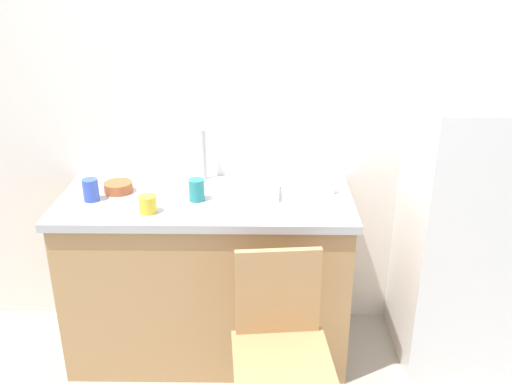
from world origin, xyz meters
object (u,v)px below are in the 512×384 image
at_px(dish_tray, 250,190).
at_px(cup_blue, 91,190).
at_px(chair, 281,347).
at_px(cup_teal, 197,190).
at_px(cup_white, 329,187).
at_px(cup_yellow, 148,204).
at_px(refrigerator, 465,235).
at_px(terracotta_bowl, 118,187).

height_order(dish_tray, cup_blue, cup_blue).
xyz_separation_m(chair, cup_blue, (-0.91, 0.60, 0.45)).
height_order(cup_teal, cup_blue, cup_blue).
xyz_separation_m(cup_white, cup_blue, (-1.16, -0.10, 0.02)).
bearing_deg(cup_teal, cup_yellow, -145.42).
height_order(refrigerator, cup_teal, refrigerator).
xyz_separation_m(terracotta_bowl, cup_white, (1.06, -0.01, 0.01)).
relative_size(dish_tray, cup_white, 3.83).
bearing_deg(cup_teal, dish_tray, 15.49).
bearing_deg(cup_white, refrigerator, -3.89).
height_order(chair, cup_blue, cup_blue).
bearing_deg(cup_teal, cup_white, 7.99).
relative_size(cup_yellow, cup_blue, 0.76).
xyz_separation_m(refrigerator, terracotta_bowl, (-1.75, 0.05, 0.23)).
bearing_deg(refrigerator, dish_tray, 178.53).
height_order(cup_yellow, cup_blue, cup_blue).
bearing_deg(cup_teal, chair, -56.86).
distance_m(refrigerator, chair, 1.17).
relative_size(terracotta_bowl, cup_blue, 1.29).
xyz_separation_m(terracotta_bowl, cup_yellow, (0.20, -0.24, 0.02)).
bearing_deg(cup_yellow, chair, -37.37).
relative_size(cup_white, cup_yellow, 0.88).
bearing_deg(dish_tray, cup_blue, -174.02).
bearing_deg(chair, cup_white, 65.03).
relative_size(terracotta_bowl, cup_teal, 1.32).
xyz_separation_m(refrigerator, chair, (-0.95, -0.65, -0.19)).
bearing_deg(terracotta_bowl, refrigerator, -1.75).
bearing_deg(chair, cup_blue, 141.36).
bearing_deg(refrigerator, cup_teal, -178.14).
bearing_deg(dish_tray, terracotta_bowl, 177.79).
distance_m(refrigerator, cup_white, 0.74).
height_order(cup_white, cup_blue, cup_blue).
xyz_separation_m(chair, cup_white, (0.25, 0.70, 0.43)).
distance_m(dish_tray, terracotta_bowl, 0.67).
bearing_deg(dish_tray, cup_teal, -164.51).
distance_m(terracotta_bowl, cup_teal, 0.42).
bearing_deg(chair, cup_yellow, 137.42).
distance_m(chair, terracotta_bowl, 1.15).
bearing_deg(terracotta_bowl, cup_white, -0.34).
relative_size(dish_tray, terracotta_bowl, 1.98).
distance_m(chair, dish_tray, 0.81).
height_order(cup_white, cup_yellow, cup_yellow).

